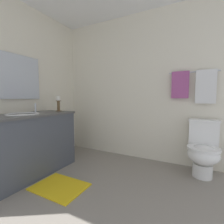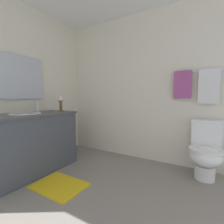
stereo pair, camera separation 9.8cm
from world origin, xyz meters
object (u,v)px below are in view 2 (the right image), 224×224
at_px(vanity_cabinet, 27,144).
at_px(towel_bar, 196,71).
at_px(toilet, 206,151).
at_px(towel_center, 209,86).
at_px(sink_basin, 26,117).
at_px(towel_near_vanity, 183,85).
at_px(candle_holder_tall, 61,103).
at_px(mirror, 12,76).
at_px(bath_mat, 59,185).

bearing_deg(vanity_cabinet, towel_bar, 33.77).
distance_m(toilet, towel_center, 0.86).
bearing_deg(sink_basin, towel_center, 31.28).
xyz_separation_m(sink_basin, toilet, (2.11, 1.08, -0.43)).
bearing_deg(toilet, towel_bar, 126.03).
xyz_separation_m(sink_basin, towel_near_vanity, (1.79, 1.29, 0.44)).
bearing_deg(towel_center, sink_basin, -148.72).
height_order(candle_holder_tall, towel_bar, towel_bar).
bearing_deg(towel_near_vanity, mirror, -148.09).
height_order(towel_center, bath_mat, towel_center).
bearing_deg(towel_bar, vanity_cabinet, -146.23).
height_order(mirror, candle_holder_tall, mirror).
xyz_separation_m(sink_basin, towel_center, (2.12, 1.29, 0.41)).
xyz_separation_m(vanity_cabinet, towel_bar, (1.95, 1.31, 1.00)).
bearing_deg(towel_near_vanity, towel_center, 0.00).
distance_m(sink_basin, towel_near_vanity, 2.25).
xyz_separation_m(mirror, candle_holder_tall, (0.33, 0.57, -0.39)).
height_order(toilet, bath_mat, toilet).
distance_m(vanity_cabinet, candle_holder_tall, 0.79).
relative_size(vanity_cabinet, mirror, 1.46).
relative_size(mirror, towel_bar, 1.43).
bearing_deg(vanity_cabinet, mirror, 179.99).
bearing_deg(towel_bar, sink_basin, -146.25).
bearing_deg(toilet, towel_center, 88.98).
relative_size(toilet, towel_near_vanity, 1.89).
height_order(sink_basin, towel_near_vanity, towel_near_vanity).
relative_size(candle_holder_tall, bath_mat, 0.41).
relative_size(vanity_cabinet, candle_holder_tall, 5.62).
distance_m(toilet, towel_near_vanity, 0.96).
bearing_deg(towel_bar, towel_center, -6.22).
bearing_deg(bath_mat, towel_bar, 44.52).
distance_m(mirror, towel_center, 2.73).
relative_size(mirror, bath_mat, 1.58).
relative_size(candle_holder_tall, towel_near_vanity, 0.62).
relative_size(toilet, towel_center, 1.60).
bearing_deg(bath_mat, towel_near_vanity, 47.93).
relative_size(sink_basin, candle_holder_tall, 1.64).
xyz_separation_m(candle_holder_tall, toilet, (2.06, 0.51, -0.60)).
height_order(toilet, towel_near_vanity, towel_near_vanity).
distance_m(mirror, candle_holder_tall, 0.76).
distance_m(sink_basin, towel_center, 2.51).
distance_m(vanity_cabinet, towel_bar, 2.55).
relative_size(toilet, bath_mat, 1.25).
xyz_separation_m(vanity_cabinet, candle_holder_tall, (0.05, 0.57, 0.54)).
bearing_deg(mirror, towel_center, 28.23).
relative_size(mirror, candle_holder_tall, 3.85).
bearing_deg(candle_holder_tall, bath_mat, -44.76).
height_order(towel_bar, towel_center, towel_center).
bearing_deg(towel_near_vanity, bath_mat, -132.07).
height_order(vanity_cabinet, towel_center, towel_center).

